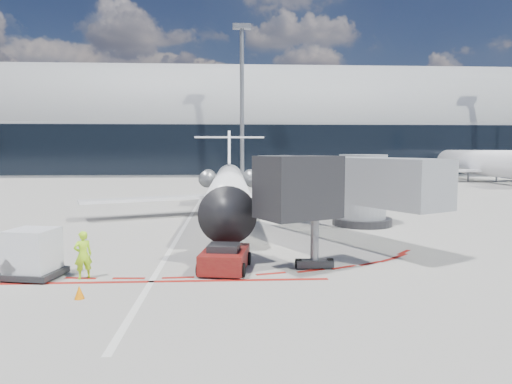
{
  "coord_description": "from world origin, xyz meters",
  "views": [
    {
      "loc": [
        3.15,
        -29.13,
        5.2
      ],
      "look_at": [
        4.78,
        0.78,
        2.34
      ],
      "focal_mm": 32.0,
      "sensor_mm": 36.0,
      "label": 1
    }
  ],
  "objects": [
    {
      "name": "pushback_tug",
      "position": [
        2.86,
        -9.96,
        0.53
      ],
      "size": [
        2.34,
        4.7,
        1.2
      ],
      "rotation": [
        0.0,
        0.0,
        -0.15
      ],
      "color": "#600D0E",
      "rests_on": "ground"
    },
    {
      "name": "uld_container",
      "position": [
        -4.84,
        -10.67,
        0.98
      ],
      "size": [
        2.44,
        2.19,
        1.99
      ],
      "rotation": [
        0.0,
        0.0,
        -0.21
      ],
      "color": "black",
      "rests_on": "ground"
    },
    {
      "name": "light_mast_centre",
      "position": [
        5.0,
        48.0,
        12.5
      ],
      "size": [
        0.7,
        0.7,
        25.0
      ],
      "primitive_type": "cylinder",
      "color": "slate",
      "rests_on": "ground"
    },
    {
      "name": "safety_cone_right",
      "position": [
        -2.14,
        -13.42,
        0.24
      ],
      "size": [
        0.34,
        0.34,
        0.48
      ],
      "primitive_type": "cone",
      "color": "orange",
      "rests_on": "ground"
    },
    {
      "name": "jet_bridge",
      "position": [
        9.79,
        -3.01,
        3.01
      ],
      "size": [
        10.03,
        15.2,
        4.9
      ],
      "color": "gray",
      "rests_on": "ground"
    },
    {
      "name": "apron_centerline",
      "position": [
        0.0,
        2.0,
        0.01
      ],
      "size": [
        0.25,
        40.0,
        0.01
      ],
      "primitive_type": "cube",
      "color": "silver",
      "rests_on": "ground"
    },
    {
      "name": "bg_airliner_1",
      "position": [
        42.96,
        42.05,
        5.81
      ],
      "size": [
        35.9,
        38.01,
        11.61
      ],
      "primitive_type": null,
      "color": "white",
      "rests_on": "ground"
    },
    {
      "name": "terminal_building",
      "position": [
        0.0,
        64.97,
        8.52
      ],
      "size": [
        150.0,
        24.15,
        24.0
      ],
      "color": "gray",
      "rests_on": "ground"
    },
    {
      "name": "ground",
      "position": [
        0.0,
        0.0,
        0.0
      ],
      "size": [
        260.0,
        260.0,
        0.0
      ],
      "primitive_type": "plane",
      "color": "gray",
      "rests_on": "ground"
    },
    {
      "name": "apron_stop_bar",
      "position": [
        0.0,
        -11.5,
        0.01
      ],
      "size": [
        14.0,
        0.25,
        0.01
      ],
      "primitive_type": "cube",
      "color": "maroon",
      "rests_on": "ground"
    },
    {
      "name": "ramp_worker",
      "position": [
        -2.79,
        -10.87,
        0.97
      ],
      "size": [
        0.84,
        0.75,
        1.93
      ],
      "primitive_type": "imported",
      "rotation": [
        0.0,
        0.0,
        3.66
      ],
      "color": "#B0FF1A",
      "rests_on": "ground"
    },
    {
      "name": "regional_jet",
      "position": [
        2.98,
        5.22,
        2.31
      ],
      "size": [
        22.38,
        27.6,
        6.91
      ],
      "color": "white",
      "rests_on": "ground"
    }
  ]
}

